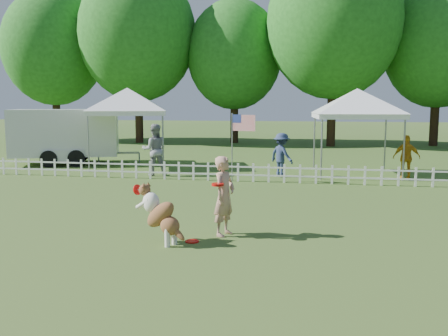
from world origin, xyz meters
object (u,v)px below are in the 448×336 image
Objects in this scene: handler at (224,196)px; flag_pole at (232,147)px; frisbee_on_turf at (192,241)px; canopy_tent_left at (128,128)px; cargo_trailer at (66,136)px; spectator_a at (155,150)px; canopy_tent_right at (356,133)px; spectator_b at (282,155)px; dog at (161,215)px; spectator_c at (407,157)px.

flag_pole is at bearing 27.39° from handler.
frisbee_on_turf is 0.08× the size of canopy_tent_left.
spectator_a is (4.73, -2.52, -0.25)m from cargo_trailer.
frisbee_on_turf is at bearing -80.28° from canopy_tent_left.
frisbee_on_turf is 8.72m from spectator_a.
handler is 8.36m from spectator_a.
cargo_trailer is at bearing -45.93° from spectator_a.
canopy_tent_right is at bearing -21.43° from canopy_tent_left.
canopy_tent_right reaches higher than spectator_b.
canopy_tent_left is (-4.68, 10.30, 0.99)m from dog.
spectator_a reaches higher than handler.
spectator_b is (9.14, -2.00, -0.40)m from cargo_trailer.
spectator_a is (-2.88, 8.19, 0.37)m from dog.
canopy_tent_right is (3.05, 8.91, 0.72)m from handler.
flag_pole reaches higher than dog.
cargo_trailer is 9.36m from spectator_b.
canopy_tent_right reaches higher than spectator_a.
canopy_tent_left is at bearing 27.87° from spectator_b.
canopy_tent_left reaches higher than frisbee_on_turf.
flag_pole is 1.46× the size of spectator_b.
handler is 7.93m from spectator_b.
canopy_tent_right reaches higher than frisbee_on_turf.
spectator_c is (5.66, 1.47, -0.37)m from flag_pole.
cargo_trailer reaches higher than spectator_a.
spectator_c is (5.67, 8.90, 0.20)m from dog.
canopy_tent_right is 2.82m from spectator_b.
dog is 8.69m from spectator_a.
handler is 5.97× the size of frisbee_on_turf.
flag_pole reaches higher than spectator_c.
cargo_trailer is (-11.67, 1.01, -0.33)m from canopy_tent_right.
dog is (-1.01, -0.80, -0.23)m from handler.
flag_pole is 3.00m from spectator_a.
handler is 11.10m from canopy_tent_left.
frisbee_on_turf is (-0.50, -0.58, -0.76)m from handler.
canopy_tent_left is at bearing 139.02° from dog.
dog is 0.35× the size of canopy_tent_left.
canopy_tent_right is (3.54, 9.49, 1.48)m from frisbee_on_turf.
dog reaches higher than frisbee_on_turf.
handler is 9.34m from spectator_c.
spectator_a is at bearing 133.96° from dog.
dog is at bearing 146.95° from handler.
cargo_trailer reaches higher than handler.
handler is at bearing 62.73° from dog.
spectator_b is at bearing 83.22° from frisbee_on_turf.
cargo_trailer is at bearing -6.57° from spectator_c.
cargo_trailer is at bearing 59.83° from handler.
spectator_c is at bearing -25.25° from canopy_tent_left.
spectator_c is (10.35, -1.40, -0.79)m from canopy_tent_left.
canopy_tent_left is 2.84m from spectator_a.
spectator_c is at bearing -135.24° from spectator_b.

